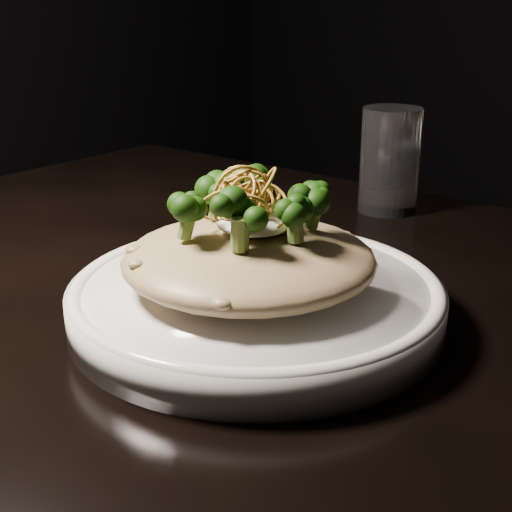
# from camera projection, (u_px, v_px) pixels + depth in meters

# --- Properties ---
(table) EXTENTS (1.10, 0.80, 0.75)m
(table) POSITION_uv_depth(u_px,v_px,m) (253.00, 375.00, 0.66)
(table) COLOR black
(table) RESTS_ON ground
(plate) EXTENTS (0.30, 0.30, 0.03)m
(plate) POSITION_uv_depth(u_px,v_px,m) (256.00, 302.00, 0.57)
(plate) COLOR white
(plate) RESTS_ON table
(risotto) EXTENTS (0.20, 0.20, 0.04)m
(risotto) POSITION_uv_depth(u_px,v_px,m) (249.00, 259.00, 0.56)
(risotto) COLOR brown
(risotto) RESTS_ON plate
(broccoli) EXTENTS (0.14, 0.14, 0.05)m
(broccoli) POSITION_uv_depth(u_px,v_px,m) (250.00, 200.00, 0.55)
(broccoli) COLOR black
(broccoli) RESTS_ON risotto
(cheese) EXTENTS (0.06, 0.06, 0.02)m
(cheese) POSITION_uv_depth(u_px,v_px,m) (254.00, 222.00, 0.55)
(cheese) COLOR white
(cheese) RESTS_ON risotto
(shallots) EXTENTS (0.06, 0.06, 0.04)m
(shallots) POSITION_uv_depth(u_px,v_px,m) (249.00, 186.00, 0.54)
(shallots) COLOR #93611F
(shallots) RESTS_ON cheese
(drinking_glass) EXTENTS (0.09, 0.09, 0.12)m
(drinking_glass) POSITION_uv_depth(u_px,v_px,m) (390.00, 160.00, 0.85)
(drinking_glass) COLOR white
(drinking_glass) RESTS_ON table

